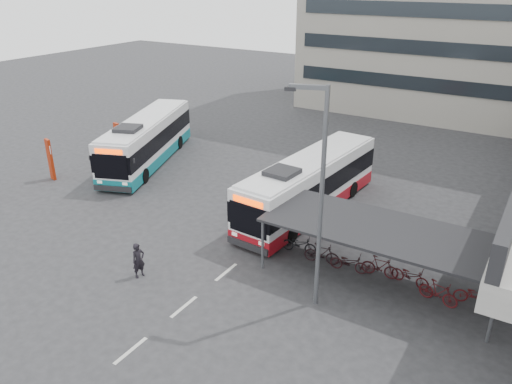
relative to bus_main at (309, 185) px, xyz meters
The scene contains 9 objects.
ground 8.35m from the bus_main, 110.33° to the right, with size 120.00×120.00×0.00m, color #28282B.
bike_shelter 7.35m from the bus_main, 39.67° to the right, with size 10.00×4.00×2.54m.
road_markings 10.81m from the bus_main, 91.86° to the right, with size 0.15×7.60×0.01m.
bus_main is the anchor object (origin of this frame).
bus_teal 13.27m from the bus_main, behind, with size 6.57×11.78×3.45m.
pedestrian 10.56m from the bus_main, 108.99° to the right, with size 0.60×0.39×1.64m, color black.
lamp_post 9.33m from the bus_main, 62.66° to the right, with size 1.53×0.65×8.95m.
sign_totem_mid 16.92m from the bus_main, 164.58° to the right, with size 0.58×0.32×2.73m.
sign_totem_north 15.27m from the bus_main, behind, with size 0.59×0.31×2.76m.
Camera 1 is at (13.70, -15.60, 12.44)m, focal length 35.00 mm.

